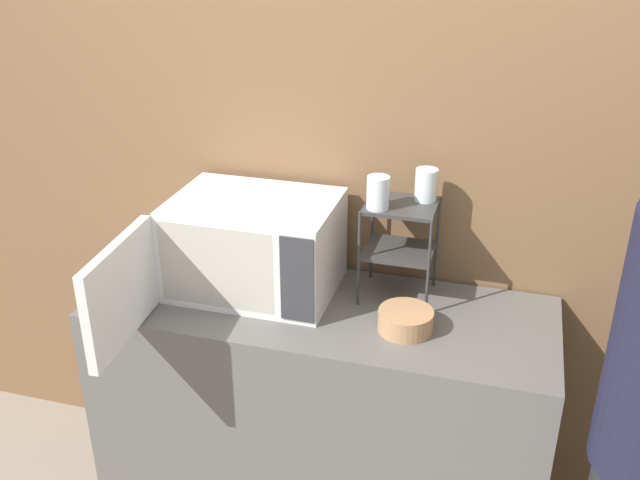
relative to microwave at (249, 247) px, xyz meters
The scene contains 7 objects.
wall_back 0.45m from the microwave, 47.18° to the left, with size 8.00×0.06×2.60m.
counter 0.67m from the microwave, ahead, with size 1.51×0.55×0.90m.
microwave is the anchor object (origin of this frame).
dish_rack 0.50m from the microwave, 12.14° to the left, with size 0.23×0.20×0.33m.
glass_front_left 0.47m from the microwave, ahead, with size 0.07×0.07×0.10m.
glass_back_right 0.61m from the microwave, 16.00° to the left, with size 0.07×0.07×0.10m.
bowl 0.57m from the microwave, 10.75° to the right, with size 0.17×0.17×0.07m.
Camera 1 is at (0.55, -1.64, 2.09)m, focal length 40.00 mm.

